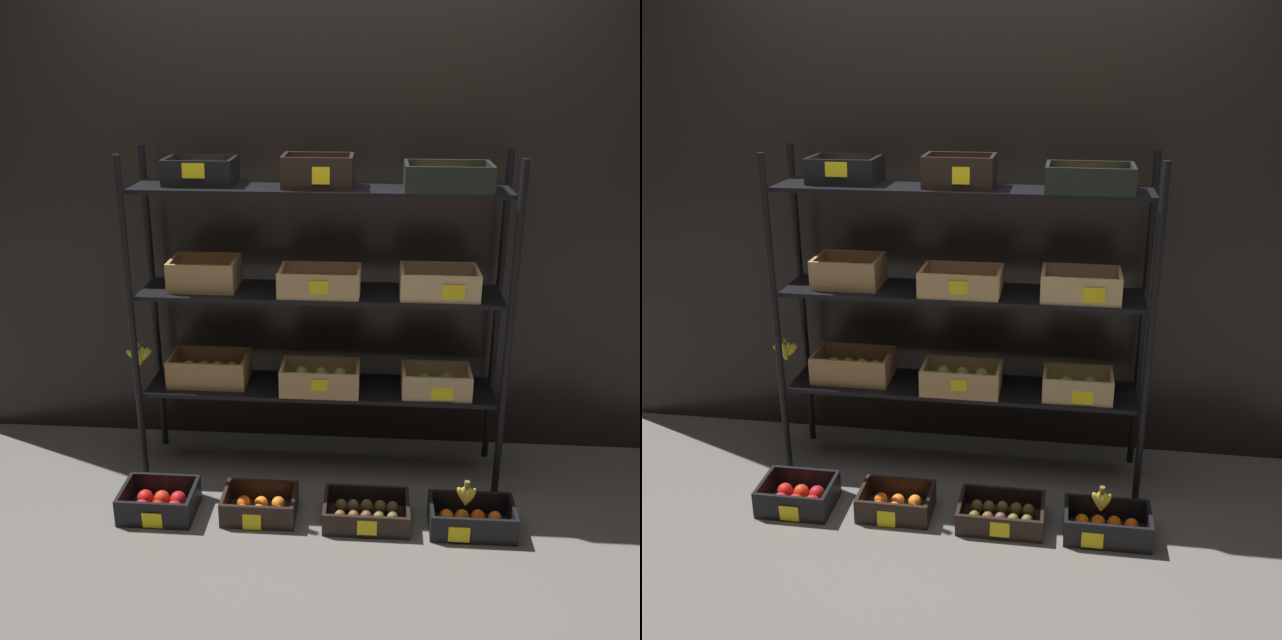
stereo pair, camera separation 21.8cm
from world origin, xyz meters
The scene contains 8 objects.
ground_plane centered at (0.00, 0.00, 0.00)m, with size 10.00×10.00×0.00m, color #605B56.
storefront_wall centered at (0.00, 0.37, 1.19)m, with size 4.08×0.12×2.39m, color black.
display_rack centered at (0.00, -0.01, 0.93)m, with size 1.81×0.38×1.56m.
crate_ground_apple_red centered at (-0.69, -0.44, 0.05)m, with size 0.33×0.25×0.13m.
crate_ground_tangerine centered at (-0.24, -0.43, 0.04)m, with size 0.33×0.23×0.12m.
crate_ground_kiwi centered at (0.24, -0.44, 0.04)m, with size 0.38×0.26×0.11m.
crate_ground_right_tangerine centered at (0.70, -0.46, 0.05)m, with size 0.37×0.22×0.12m.
banana_bunch_loose centered at (0.67, -0.47, 0.17)m, with size 0.10×0.03×0.12m.
Camera 2 is at (0.46, -3.16, 1.96)m, focal length 40.89 mm.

